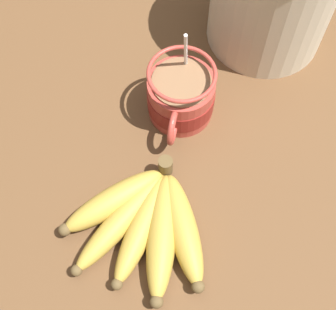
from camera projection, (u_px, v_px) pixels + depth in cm
name	position (u px, v px, depth cm)	size (l,w,h in cm)	color
table	(167.00, 170.00, 67.91)	(110.33, 110.33, 2.88)	brown
coffee_mug	(181.00, 96.00, 67.35)	(13.26, 9.83, 14.91)	#B23D33
banana_bunch	(145.00, 222.00, 60.97)	(19.44, 21.20, 4.25)	brown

